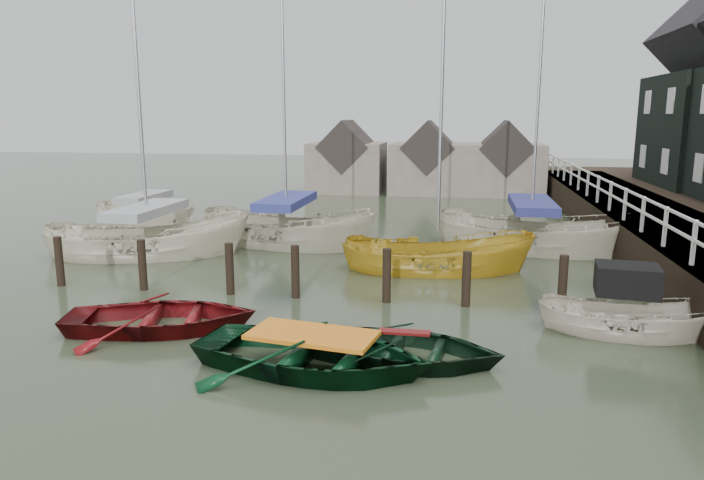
% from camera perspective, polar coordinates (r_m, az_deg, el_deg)
% --- Properties ---
extents(ground, '(120.00, 120.00, 0.00)m').
position_cam_1_polar(ground, '(13.57, -3.48, -9.05)').
color(ground, '#283220').
rests_on(ground, ground).
extents(pier, '(3.04, 32.00, 2.70)m').
position_cam_1_polar(pier, '(23.64, 25.67, 0.44)').
color(pier, black).
rests_on(pier, ground).
extents(mooring_pilings, '(13.72, 0.22, 1.80)m').
position_cam_1_polar(mooring_pilings, '(16.46, -4.87, -3.57)').
color(mooring_pilings, black).
rests_on(mooring_pilings, ground).
extents(far_sheds, '(14.00, 4.08, 4.39)m').
position_cam_1_polar(far_sheds, '(38.54, 6.72, 7.01)').
color(far_sheds, '#665B51').
rests_on(far_sheds, ground).
extents(rowboat_red, '(4.80, 3.94, 0.87)m').
position_cam_1_polar(rowboat_red, '(14.80, -16.85, -7.79)').
color(rowboat_red, '#5E0D0F').
rests_on(rowboat_red, ground).
extents(rowboat_green, '(5.03, 3.96, 0.94)m').
position_cam_1_polar(rowboat_green, '(12.09, -3.58, -11.69)').
color(rowboat_green, black).
rests_on(rowboat_green, ground).
extents(rowboat_dkgreen, '(4.19, 3.25, 0.80)m').
position_cam_1_polar(rowboat_dkgreen, '(12.50, 4.73, -10.92)').
color(rowboat_dkgreen, black).
rests_on(rowboat_dkgreen, ground).
extents(motorboat, '(3.87, 1.85, 2.23)m').
position_cam_1_polar(motorboat, '(15.07, 23.56, -7.43)').
color(motorboat, beige).
rests_on(motorboat, ground).
extents(sailboat_a, '(7.27, 4.51, 12.28)m').
position_cam_1_polar(sailboat_a, '(22.48, -17.94, -1.18)').
color(sailboat_a, beige).
rests_on(sailboat_a, ground).
extents(sailboat_b, '(7.49, 4.21, 12.17)m').
position_cam_1_polar(sailboat_b, '(23.29, -5.94, -0.26)').
color(sailboat_b, beige).
rests_on(sailboat_b, ground).
extents(sailboat_c, '(6.07, 2.79, 10.86)m').
position_cam_1_polar(sailboat_c, '(19.53, 7.73, -2.71)').
color(sailboat_c, '#B69022').
rests_on(sailboat_c, ground).
extents(sailboat_d, '(7.55, 4.92, 13.11)m').
position_cam_1_polar(sailboat_d, '(23.15, 15.86, -0.70)').
color(sailboat_d, beige).
rests_on(sailboat_d, ground).
extents(sailboat_e, '(6.00, 4.12, 10.15)m').
position_cam_1_polar(sailboat_e, '(27.97, -18.20, 1.19)').
color(sailboat_e, beige).
rests_on(sailboat_e, ground).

